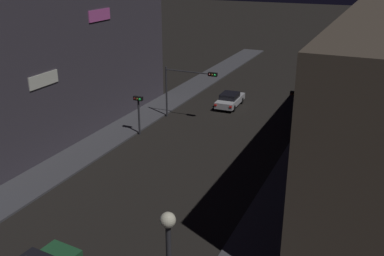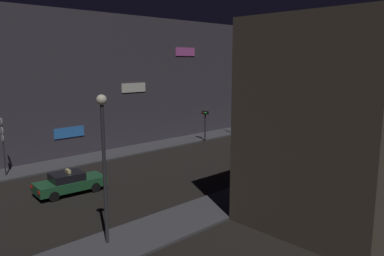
{
  "view_description": "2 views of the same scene",
  "coord_description": "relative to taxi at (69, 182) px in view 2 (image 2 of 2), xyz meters",
  "views": [
    {
      "loc": [
        12.36,
        -0.62,
        13.81
      ],
      "look_at": [
        0.68,
        25.08,
        2.93
      ],
      "focal_mm": 41.28,
      "sensor_mm": 36.0,
      "label": 1
    },
    {
      "loc": [
        21.89,
        0.44,
        8.48
      ],
      "look_at": [
        -1.26,
        22.52,
        2.85
      ],
      "focal_mm": 35.19,
      "sensor_mm": 36.0,
      "label": 2
    }
  ],
  "objects": [
    {
      "name": "street_lamp_near_block",
      "position": [
        7.89,
        -1.97,
        3.98
      ],
      "size": [
        0.47,
        0.47,
        6.94
      ],
      "color": "#2D2D33",
      "rests_on": "sidewalk_right"
    },
    {
      "name": "traffic_light_right_kerb",
      "position": [
        6.45,
        22.9,
        2.06
      ],
      "size": [
        0.8,
        0.41,
        3.91
      ],
      "color": "#2D2D33",
      "rests_on": "ground_plane"
    },
    {
      "name": "far_car",
      "position": [
        -0.87,
        28.09,
        -0.0
      ],
      "size": [
        1.95,
        4.51,
        1.42
      ],
      "color": "#B7B7BC",
      "rests_on": "ground_plane"
    },
    {
      "name": "sidewalk_left",
      "position": [
        -7.08,
        21.9,
        -0.67
      ],
      "size": [
        3.23,
        69.54,
        0.14
      ],
      "primitive_type": "cube",
      "color": "#424247",
      "rests_on": "ground_plane"
    },
    {
      "name": "traffic_light_left_kerb",
      "position": [
        -5.22,
        17.93,
        1.73
      ],
      "size": [
        0.8,
        0.42,
        3.41
      ],
      "color": "#2D2D33",
      "rests_on": "ground_plane"
    },
    {
      "name": "sign_pole_left",
      "position": [
        -6.61,
        -1.86,
        2.03
      ],
      "size": [
        0.59,
        0.1,
        4.34
      ],
      "color": "#2D2D33",
      "rests_on": "sidewalk_left"
    },
    {
      "name": "building_facade_left",
      "position": [
        -14.22,
        11.27,
        5.74
      ],
      "size": [
        11.13,
        35.01,
        12.95
      ],
      "color": "#3D3842",
      "rests_on": "ground_plane"
    },
    {
      "name": "taxi",
      "position": [
        0.0,
        0.0,
        0.0
      ],
      "size": [
        2.14,
        4.58,
        1.62
      ],
      "color": "#1E512D",
      "rests_on": "ground_plane"
    },
    {
      "name": "traffic_light_overhead",
      "position": [
        -3.18,
        22.89,
        2.78
      ],
      "size": [
        5.0,
        0.41,
        4.75
      ],
      "color": "#2D2D33",
      "rests_on": "ground_plane"
    },
    {
      "name": "sidewalk_right",
      "position": [
        8.32,
        21.9,
        -0.67
      ],
      "size": [
        3.23,
        69.54,
        0.14
      ],
      "primitive_type": "cube",
      "color": "#424247",
      "rests_on": "ground_plane"
    }
  ]
}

